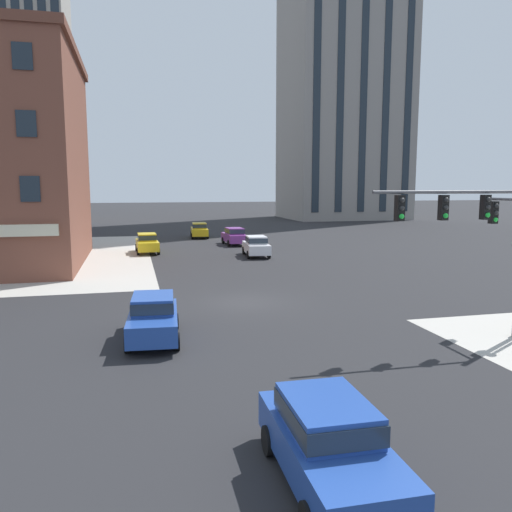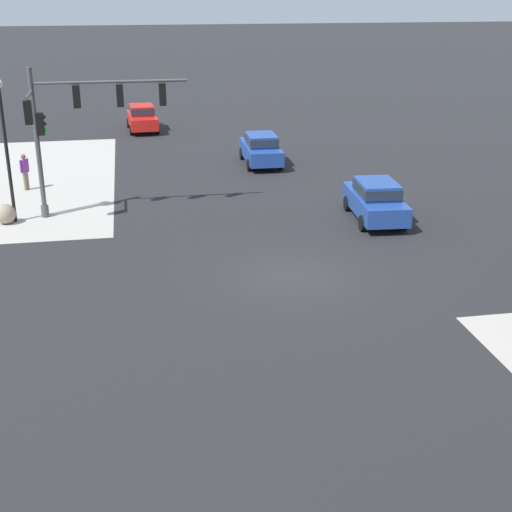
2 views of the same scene
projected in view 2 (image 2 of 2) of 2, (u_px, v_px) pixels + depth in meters
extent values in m
plane|color=#262628|center=(293.00, 276.00, 23.82)|extent=(320.00, 320.00, 0.00)
cylinder|color=#4C4C51|center=(45.00, 211.00, 29.77)|extent=(0.32, 0.32, 0.50)
cylinder|color=#4C4C51|center=(38.00, 145.00, 28.76)|extent=(0.20, 0.20, 6.17)
cylinder|color=#4C4C51|center=(110.00, 82.00, 28.39)|extent=(6.19, 0.12, 0.12)
cylinder|color=#4C4C51|center=(29.00, 95.00, 27.16)|extent=(0.11, 1.80, 0.11)
cube|color=black|center=(77.00, 97.00, 28.36)|extent=(0.28, 0.28, 0.90)
sphere|color=#282828|center=(76.00, 89.00, 28.41)|extent=(0.18, 0.18, 0.18)
sphere|color=#282828|center=(77.00, 96.00, 28.51)|extent=(0.18, 0.18, 0.18)
sphere|color=green|center=(77.00, 103.00, 28.61)|extent=(0.18, 0.18, 0.18)
cube|color=black|center=(120.00, 95.00, 28.65)|extent=(0.28, 0.28, 0.90)
sphere|color=#282828|center=(119.00, 88.00, 28.70)|extent=(0.18, 0.18, 0.18)
sphere|color=#282828|center=(120.00, 95.00, 28.80)|extent=(0.18, 0.18, 0.18)
sphere|color=green|center=(120.00, 102.00, 28.90)|extent=(0.18, 0.18, 0.18)
cube|color=black|center=(163.00, 94.00, 28.94)|extent=(0.28, 0.28, 0.90)
sphere|color=#282828|center=(162.00, 87.00, 28.98)|extent=(0.18, 0.18, 0.18)
sphere|color=#282828|center=(162.00, 94.00, 29.08)|extent=(0.18, 0.18, 0.18)
sphere|color=green|center=(163.00, 101.00, 29.18)|extent=(0.18, 0.18, 0.18)
cube|color=black|center=(40.00, 124.00, 28.49)|extent=(0.28, 0.28, 0.90)
sphere|color=#282828|center=(44.00, 117.00, 28.41)|extent=(0.18, 0.18, 0.18)
sphere|color=#282828|center=(44.00, 124.00, 28.51)|extent=(0.18, 0.18, 0.18)
sphere|color=green|center=(45.00, 131.00, 28.61)|extent=(0.18, 0.18, 0.18)
cube|color=black|center=(28.00, 112.00, 26.62)|extent=(0.28, 0.28, 0.90)
sphere|color=#282828|center=(28.00, 104.00, 26.67)|extent=(0.18, 0.18, 0.18)
sphere|color=#282828|center=(29.00, 112.00, 26.77)|extent=(0.18, 0.18, 0.18)
sphere|color=green|center=(29.00, 119.00, 26.87)|extent=(0.18, 0.18, 0.18)
sphere|color=gray|center=(5.00, 214.00, 28.88)|extent=(0.83, 0.83, 0.83)
cylinder|color=gray|center=(27.00, 181.00, 33.69)|extent=(0.13, 0.13, 0.86)
cylinder|color=gray|center=(25.00, 182.00, 33.53)|extent=(0.13, 0.13, 0.86)
cube|color=purple|center=(24.00, 166.00, 33.34)|extent=(0.36, 0.39, 0.61)
cylinder|color=purple|center=(28.00, 164.00, 33.53)|extent=(0.09, 0.09, 0.58)
cylinder|color=purple|center=(21.00, 166.00, 33.14)|extent=(0.09, 0.09, 0.58)
sphere|color=brown|center=(23.00, 157.00, 33.18)|extent=(0.23, 0.23, 0.23)
cylinder|color=black|center=(8.00, 157.00, 28.30)|extent=(0.14, 0.14, 5.43)
cube|color=#23479E|center=(261.00, 152.00, 38.32)|extent=(1.84, 4.43, 0.76)
cube|color=#23479E|center=(261.00, 140.00, 37.94)|extent=(1.54, 2.14, 0.60)
cube|color=#232D38|center=(261.00, 140.00, 37.94)|extent=(1.57, 2.23, 0.40)
cylinder|color=black|center=(242.00, 154.00, 39.59)|extent=(0.23, 0.64, 0.64)
cylinder|color=black|center=(271.00, 153.00, 39.84)|extent=(0.23, 0.64, 0.64)
cylinder|color=black|center=(249.00, 165.00, 37.08)|extent=(0.23, 0.64, 0.64)
cylinder|color=black|center=(281.00, 164.00, 37.33)|extent=(0.23, 0.64, 0.64)
cube|color=#23479E|center=(375.00, 204.00, 29.27)|extent=(2.07, 4.52, 0.76)
cube|color=#23479E|center=(377.00, 189.00, 28.88)|extent=(1.64, 2.21, 0.60)
cube|color=#232D38|center=(377.00, 189.00, 28.88)|extent=(1.69, 2.30, 0.40)
cylinder|color=black|center=(347.00, 203.00, 30.59)|extent=(0.27, 0.65, 0.64)
cylinder|color=black|center=(385.00, 202.00, 30.75)|extent=(0.27, 0.65, 0.64)
cylinder|color=black|center=(363.00, 223.00, 28.05)|extent=(0.27, 0.65, 0.64)
cylinder|color=black|center=(404.00, 222.00, 28.22)|extent=(0.27, 0.65, 0.64)
cube|color=red|center=(142.00, 120.00, 47.18)|extent=(2.00, 4.49, 0.76)
cube|color=red|center=(142.00, 110.00, 47.07)|extent=(1.61, 2.19, 0.60)
cube|color=#232D38|center=(142.00, 110.00, 47.07)|extent=(1.65, 2.28, 0.40)
cylinder|color=black|center=(157.00, 129.00, 46.26)|extent=(0.25, 0.65, 0.64)
cylinder|color=black|center=(132.00, 130.00, 45.90)|extent=(0.25, 0.65, 0.64)
cylinder|color=black|center=(153.00, 122.00, 48.73)|extent=(0.25, 0.65, 0.64)
cylinder|color=black|center=(129.00, 123.00, 48.37)|extent=(0.25, 0.65, 0.64)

